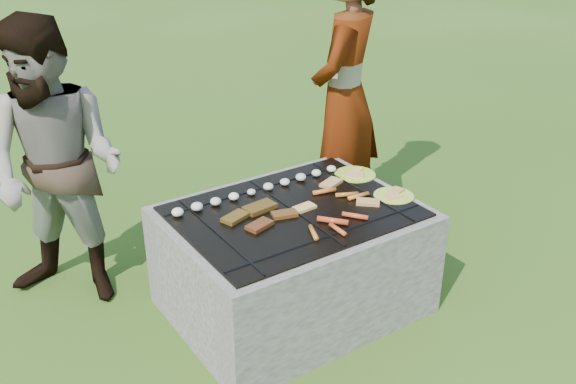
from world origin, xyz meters
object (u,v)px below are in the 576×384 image
Objects in this scene: fire_pit at (293,263)px; bystander at (57,168)px; plate_near at (394,196)px; plate_far at (355,175)px; cook at (345,98)px.

bystander is (-0.98, 0.80, 0.52)m from fire_pit.
plate_near is 0.17× the size of bystander.
plate_near is at bearing 14.12° from bystander.
bystander is (-1.54, 0.62, 0.19)m from plate_far.
bystander reaches higher than plate_far.
fire_pit is 1.22m from cook.
fire_pit is 0.67m from plate_near.
cook is (0.83, 0.63, 0.63)m from fire_pit.
cook reaches higher than bystander.
plate_near is (0.00, -0.34, 0.00)m from plate_far.
plate_near is 0.15× the size of cook.
fire_pit is 4.73× the size of plate_near.
fire_pit is at bearing -162.92° from plate_far.
plate_far is at bearing 23.95° from bystander.
bystander is at bearing 148.11° from plate_near.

